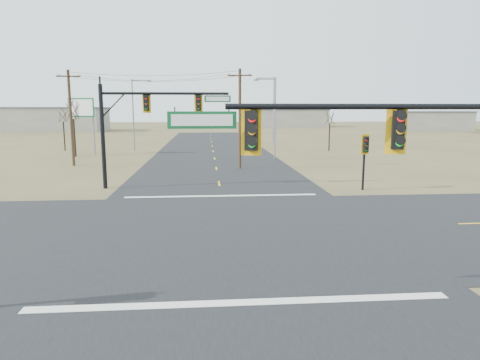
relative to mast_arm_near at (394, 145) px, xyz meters
name	(u,v)px	position (x,y,z in m)	size (l,w,h in m)	color
ground	(228,230)	(-4.19, 7.50, -4.45)	(320.00, 320.00, 0.00)	brown
road_ew	(228,229)	(-4.19, 7.50, -4.44)	(160.00, 14.00, 0.02)	black
road_ns	(228,229)	(-4.19, 7.50, -4.44)	(14.00, 160.00, 0.02)	black
stop_bar_near	(241,302)	(-4.19, 0.00, -4.42)	(12.00, 0.40, 0.01)	silver
stop_bar_far	(221,196)	(-4.19, 15.00, -4.42)	(12.00, 0.40, 0.01)	silver
mast_arm_near	(394,145)	(0.00, 0.00, 0.00)	(10.32, 0.56, 6.09)	black
mast_arm_far	(147,114)	(-9.11, 18.40, 0.64)	(8.84, 0.44, 7.04)	black
pedestal_signal_ne	(365,149)	(5.43, 16.25, -1.63)	(0.61, 0.52, 3.80)	black
utility_pole_near	(240,117)	(-2.04, 27.45, 0.21)	(2.17, 0.50, 8.94)	#402B1B
utility_pole_far	(71,116)	(-17.84, 30.74, 0.25)	(2.21, 0.26, 9.01)	#402B1B
highway_sign	(81,115)	(-19.73, 41.03, 0.22)	(3.35, 1.36, 6.67)	gray
streetlight_a	(273,114)	(2.16, 34.70, 0.44)	(2.44, 0.35, 8.71)	gray
streetlight_b	(272,106)	(5.20, 55.05, 1.31)	(2.86, 0.33, 10.26)	gray
streetlight_c	(135,111)	(-14.24, 45.53, 0.73)	(2.58, 0.41, 9.23)	gray
bare_tree_a	(73,110)	(-20.04, 38.89, 0.87)	(3.45, 3.45, 6.73)	black
bare_tree_b	(63,115)	(-23.59, 46.41, 0.18)	(2.45, 2.45, 5.79)	black
bare_tree_c	(330,117)	(10.86, 43.17, -0.10)	(2.53, 2.53, 5.55)	black
warehouse_left	(45,120)	(-44.19, 97.50, -1.70)	(28.00, 14.00, 5.50)	#A49F92
warehouse_mid	(291,118)	(20.81, 117.50, -1.95)	(20.00, 12.00, 5.00)	#A49F92
warehouse_right	(429,122)	(50.81, 92.50, -2.20)	(18.00, 10.00, 4.50)	#A49F92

